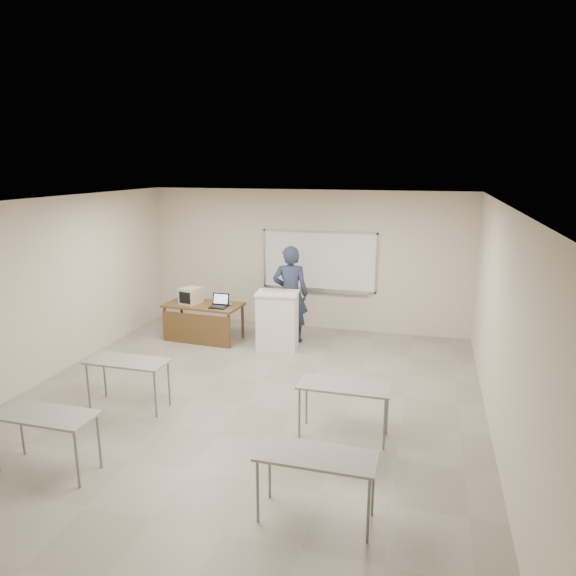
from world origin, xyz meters
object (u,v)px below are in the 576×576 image
(presenter, at_px, (290,294))
(mouse, at_px, (230,304))
(podium, at_px, (277,320))
(crt_monitor, at_px, (191,296))
(laptop, at_px, (219,304))
(whiteboard, at_px, (319,262))
(instructor_desk, at_px, (201,314))
(keyboard, at_px, (276,290))

(presenter, bearing_deg, mouse, 6.43)
(podium, relative_size, crt_monitor, 2.75)
(laptop, xyz_separation_m, presenter, (1.33, 0.49, 0.17))
(whiteboard, bearing_deg, podium, -108.81)
(whiteboard, xyz_separation_m, podium, (-0.50, -1.47, -0.92))
(whiteboard, height_order, crt_monitor, whiteboard)
(laptop, xyz_separation_m, mouse, (0.15, 0.17, -0.04))
(whiteboard, height_order, presenter, whiteboard)
(instructor_desk, distance_m, crt_monitor, 0.44)
(podium, bearing_deg, mouse, 165.44)
(laptop, bearing_deg, instructor_desk, 177.55)
(instructor_desk, relative_size, mouse, 15.73)
(whiteboard, bearing_deg, instructor_desk, -144.82)
(whiteboard, xyz_separation_m, keyboard, (-0.56, -1.39, -0.34))
(instructor_desk, distance_m, mouse, 0.61)
(podium, height_order, keyboard, keyboard)
(mouse, xyz_separation_m, keyboard, (0.99, -0.07, 0.37))
(instructor_desk, height_order, mouse, mouse)
(mouse, bearing_deg, crt_monitor, 174.11)
(podium, distance_m, presenter, 0.64)
(crt_monitor, bearing_deg, presenter, 23.95)
(whiteboard, relative_size, instructor_desk, 1.60)
(whiteboard, distance_m, keyboard, 1.53)
(keyboard, bearing_deg, presenter, 48.79)
(podium, relative_size, mouse, 11.40)
(whiteboard, xyz_separation_m, mouse, (-1.55, -1.32, -0.71))
(podium, bearing_deg, instructor_desk, 174.00)
(podium, distance_m, keyboard, 0.58)
(instructor_desk, distance_m, laptop, 0.47)
(laptop, bearing_deg, podium, 0.24)
(podium, bearing_deg, laptop, 174.68)
(crt_monitor, height_order, presenter, presenter)
(podium, height_order, crt_monitor, podium)
(crt_monitor, bearing_deg, laptop, 4.40)
(laptop, bearing_deg, whiteboard, 40.39)
(whiteboard, bearing_deg, presenter, -110.18)
(crt_monitor, bearing_deg, podium, 10.37)
(podium, bearing_deg, whiteboard, 64.76)
(presenter, bearing_deg, whiteboard, -118.90)
(crt_monitor, relative_size, laptop, 1.19)
(whiteboard, height_order, mouse, whiteboard)
(instructor_desk, height_order, presenter, presenter)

